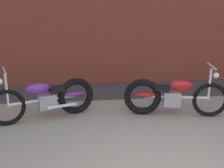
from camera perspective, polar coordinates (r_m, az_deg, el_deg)
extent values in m
cube|color=gray|center=(4.65, 6.01, -10.50)|extent=(36.00, 3.50, 0.01)
torus|color=black|center=(5.17, -21.49, -4.66)|extent=(0.67, 0.30, 0.68)
torus|color=black|center=(5.38, -7.66, -2.54)|extent=(0.73, 0.37, 0.73)
cylinder|color=silver|center=(5.23, -14.45, -3.32)|extent=(1.18, 0.46, 0.06)
cube|color=#99999E|center=(5.26, -13.56, -3.62)|extent=(0.38, 0.31, 0.28)
ellipsoid|color=#6B2D93|center=(5.14, -15.51, -0.92)|extent=(0.48, 0.33, 0.20)
ellipsoid|color=#6B2D93|center=(5.35, -8.19, -2.00)|extent=(0.47, 0.32, 0.10)
cube|color=black|center=(5.23, -11.59, -1.06)|extent=(0.33, 0.28, 0.08)
cylinder|color=silver|center=(5.08, -21.40, -1.33)|extent=(0.06, 0.06, 0.62)
cylinder|color=silver|center=(4.99, -21.82, 2.61)|extent=(0.22, 0.56, 0.03)
cylinder|color=silver|center=(5.20, -10.56, -4.61)|extent=(0.54, 0.24, 0.06)
torus|color=black|center=(5.53, 20.09, -3.20)|extent=(0.68, 0.21, 0.68)
torus|color=black|center=(5.32, 6.48, -2.73)|extent=(0.74, 0.27, 0.73)
cylinder|color=silver|center=(5.38, 13.43, -2.71)|extent=(1.22, 0.29, 0.06)
cube|color=#99999E|center=(5.38, 12.56, -3.10)|extent=(0.36, 0.28, 0.28)
ellipsoid|color=red|center=(5.32, 14.45, -0.28)|extent=(0.47, 0.27, 0.20)
ellipsoid|color=red|center=(5.30, 7.04, -2.13)|extent=(0.47, 0.26, 0.10)
cube|color=black|center=(5.29, 10.56, -0.81)|extent=(0.31, 0.25, 0.08)
cylinder|color=silver|center=(5.43, 19.99, -0.10)|extent=(0.05, 0.05, 0.62)
cylinder|color=silver|center=(5.34, 20.36, 3.61)|extent=(0.14, 0.58, 0.03)
sphere|color=white|center=(5.41, 21.20, 1.70)|extent=(0.11, 0.11, 0.11)
cylinder|color=silver|center=(5.52, 9.84, -3.33)|extent=(0.55, 0.16, 0.06)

